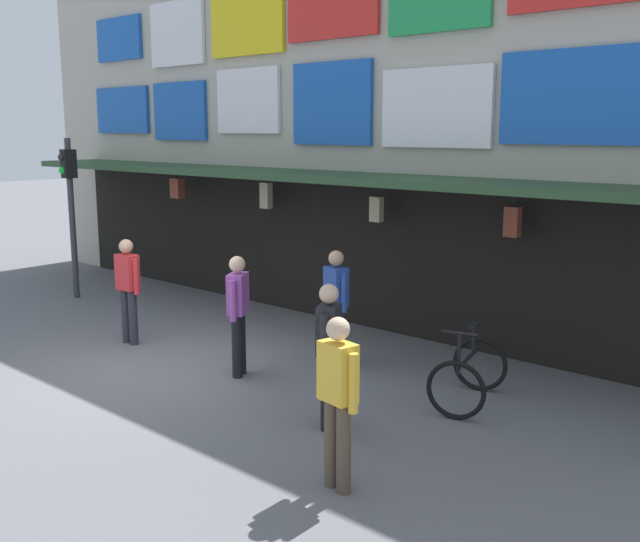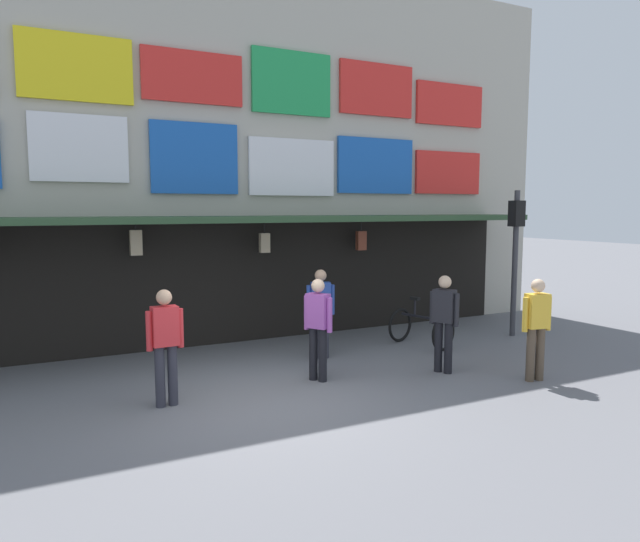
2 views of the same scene
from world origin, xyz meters
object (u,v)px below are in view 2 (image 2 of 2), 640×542
pedestrian_in_black (444,318)px  bicycle_parked (421,327)px  traffic_light_far (515,239)px  pedestrian_in_red (537,324)px  pedestrian_in_purple (165,341)px  pedestrian_in_yellow (321,308)px  pedestrian_in_white (318,324)px

pedestrian_in_black → bicycle_parked: bearing=64.8°
traffic_light_far → bicycle_parked: traffic_light_far is taller
pedestrian_in_red → pedestrian_in_purple: size_ratio=1.00×
pedestrian_in_purple → pedestrian_in_black: same height
traffic_light_far → pedestrian_in_black: traffic_light_far is taller
bicycle_parked → pedestrian_in_red: bearing=-85.1°
pedestrian_in_purple → bicycle_parked: bearing=13.2°
pedestrian_in_black → pedestrian_in_yellow: size_ratio=1.00×
pedestrian_in_purple → pedestrian_in_white: bearing=2.6°
bicycle_parked → pedestrian_in_white: size_ratio=0.78×
pedestrian_in_purple → pedestrian_in_black: size_ratio=1.00×
bicycle_parked → pedestrian_in_yellow: bearing=177.4°
pedestrian_in_white → pedestrian_in_black: (2.13, -0.55, 0.00)m
bicycle_parked → pedestrian_in_red: pedestrian_in_red is taller
traffic_light_far → pedestrian_in_purple: size_ratio=1.90×
traffic_light_far → pedestrian_in_black: (-3.22, -1.61, -1.19)m
traffic_light_far → bicycle_parked: bearing=177.9°
traffic_light_far → pedestrian_in_yellow: bearing=177.7°
pedestrian_in_purple → pedestrian_in_yellow: size_ratio=1.00×
bicycle_parked → pedestrian_in_black: bearing=-115.2°
bicycle_parked → pedestrian_in_yellow: pedestrian_in_yellow is taller
traffic_light_far → pedestrian_in_purple: bearing=-171.4°
pedestrian_in_yellow → bicycle_parked: bearing=-2.6°
bicycle_parked → pedestrian_in_yellow: 2.32m
traffic_light_far → pedestrian_in_white: 5.59m
pedestrian_in_black → pedestrian_in_white: bearing=165.7°
pedestrian_in_white → pedestrian_in_black: 2.20m
traffic_light_far → bicycle_parked: (-2.42, 0.09, -1.75)m
pedestrian_in_red → pedestrian_in_white: same height
pedestrian_in_purple → pedestrian_in_yellow: 3.44m
bicycle_parked → pedestrian_in_black: pedestrian_in_black is taller
pedestrian_in_black → pedestrian_in_yellow: bearing=128.8°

